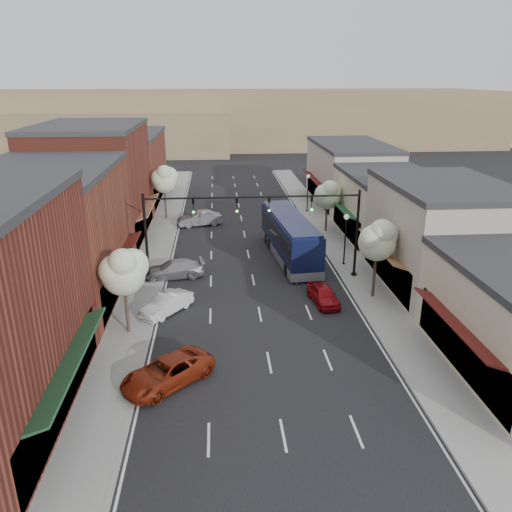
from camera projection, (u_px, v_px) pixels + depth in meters
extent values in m
plane|color=black|center=(263.00, 328.00, 31.45)|extent=(160.00, 160.00, 0.00)
cube|color=gray|center=(159.00, 240.00, 48.14)|extent=(2.80, 73.00, 0.15)
cube|color=gray|center=(330.00, 236.00, 49.40)|extent=(2.80, 73.00, 0.15)
cube|color=gray|center=(173.00, 240.00, 48.25)|extent=(0.25, 73.00, 0.17)
cube|color=gray|center=(316.00, 236.00, 49.30)|extent=(0.25, 73.00, 0.17)
cube|color=black|center=(58.00, 389.00, 22.66)|extent=(0.60, 11.90, 2.60)
cube|color=#1C4627|center=(72.00, 359.00, 22.21)|extent=(1.07, 9.80, 0.49)
cube|color=brown|center=(49.00, 237.00, 34.48)|extent=(9.00, 14.00, 9.00)
cube|color=#2D2D30|center=(39.00, 169.00, 32.88)|extent=(9.20, 14.10, 0.40)
cube|color=black|center=(115.00, 274.00, 35.78)|extent=(0.60, 11.90, 2.60)
cube|color=#521512|center=(125.00, 254.00, 35.33)|extent=(1.07, 9.80, 0.49)
cube|color=maroon|center=(94.00, 185.00, 47.35)|extent=(9.00, 14.00, 10.50)
cube|color=#2D2D30|center=(87.00, 126.00, 45.50)|extent=(9.20, 14.10, 0.40)
cube|color=black|center=(142.00, 221.00, 48.91)|extent=(0.60, 11.90, 2.60)
cube|color=#906241|center=(149.00, 206.00, 48.46)|extent=(1.07, 9.80, 0.49)
cube|color=brown|center=(124.00, 169.00, 62.78)|extent=(9.00, 18.00, 8.00)
cube|color=#2D2D30|center=(120.00, 135.00, 61.35)|extent=(9.20, 18.10, 0.40)
cube|color=black|center=(159.00, 187.00, 63.91)|extent=(0.60, 15.30, 2.60)
cube|color=#1C4627|center=(164.00, 175.00, 63.46)|extent=(1.07, 12.60, 0.49)
cube|color=black|center=(466.00, 348.00, 26.04)|extent=(0.60, 10.20, 2.60)
cube|color=#521512|center=(455.00, 323.00, 25.47)|extent=(1.07, 8.40, 0.49)
cube|color=#A89F90|center=(441.00, 238.00, 36.84)|extent=(8.00, 12.00, 7.50)
cube|color=#2D2D30|center=(448.00, 185.00, 35.49)|extent=(8.20, 12.10, 0.40)
cube|color=black|center=(390.00, 266.00, 37.29)|extent=(0.60, 10.20, 2.60)
cube|color=#906241|center=(381.00, 247.00, 36.72)|extent=(1.07, 8.40, 0.49)
cube|color=beige|center=(387.00, 207.00, 48.34)|extent=(8.00, 12.00, 6.00)
cube|color=#2D2D30|center=(390.00, 175.00, 47.25)|extent=(8.20, 12.10, 0.40)
cube|color=black|center=(349.00, 222.00, 48.54)|extent=(0.60, 10.20, 2.60)
cube|color=#1C4627|center=(342.00, 207.00, 47.97)|extent=(1.07, 8.40, 0.49)
cube|color=#A89F90|center=(350.00, 175.00, 61.30)|extent=(8.00, 16.00, 7.00)
cube|color=#2D2D30|center=(352.00, 145.00, 60.04)|extent=(8.20, 16.10, 0.40)
cube|color=black|center=(320.00, 191.00, 61.67)|extent=(0.60, 13.60, 2.60)
cube|color=#521512|center=(314.00, 179.00, 61.10)|extent=(1.07, 11.20, 0.49)
cube|color=#7A6647|center=(227.00, 118.00, 113.79)|extent=(120.00, 30.00, 12.00)
cube|color=#7A6647|center=(105.00, 134.00, 101.35)|extent=(50.00, 20.00, 8.00)
cylinder|color=black|center=(354.00, 275.00, 39.50)|extent=(0.44, 0.44, 0.30)
cylinder|color=black|center=(357.00, 235.00, 38.36)|extent=(0.20, 0.20, 7.00)
cylinder|color=black|center=(307.00, 196.00, 37.01)|extent=(8.00, 0.14, 0.14)
imported|color=black|center=(312.00, 204.00, 37.24)|extent=(0.18, 0.46, 1.10)
sphere|color=#19E533|center=(312.00, 210.00, 37.27)|extent=(0.18, 0.18, 0.18)
imported|color=black|center=(269.00, 205.00, 37.01)|extent=(0.18, 0.46, 1.10)
sphere|color=#19E533|center=(269.00, 211.00, 37.04)|extent=(0.18, 0.18, 0.18)
cylinder|color=black|center=(149.00, 281.00, 38.31)|extent=(0.44, 0.44, 0.30)
cylinder|color=black|center=(146.00, 240.00, 37.17)|extent=(0.20, 0.20, 7.00)
cylinder|color=black|center=(198.00, 198.00, 36.41)|extent=(8.00, 0.14, 0.14)
imported|color=black|center=(193.00, 206.00, 36.59)|extent=(0.18, 0.46, 1.10)
sphere|color=#19E533|center=(193.00, 212.00, 36.62)|extent=(0.18, 0.18, 0.18)
imported|color=black|center=(237.00, 205.00, 36.83)|extent=(0.18, 0.46, 1.10)
sphere|color=#19E533|center=(237.00, 211.00, 36.86)|extent=(0.18, 0.18, 0.18)
cylinder|color=#47382B|center=(374.00, 274.00, 35.19)|extent=(0.20, 0.20, 3.71)
sphere|color=beige|center=(377.00, 242.00, 34.41)|extent=(2.60, 2.60, 2.60)
sphere|color=beige|center=(383.00, 235.00, 34.57)|extent=(2.00, 2.00, 2.00)
sphere|color=beige|center=(373.00, 239.00, 33.98)|extent=(1.90, 1.90, 1.90)
sphere|color=beige|center=(382.00, 232.00, 33.63)|extent=(1.70, 1.70, 1.70)
cylinder|color=#47382B|center=(326.00, 216.00, 50.26)|extent=(0.20, 0.20, 3.33)
sphere|color=beige|center=(327.00, 196.00, 49.55)|extent=(2.60, 2.60, 2.60)
sphere|color=beige|center=(332.00, 191.00, 49.73)|extent=(2.00, 2.00, 2.00)
sphere|color=beige|center=(324.00, 194.00, 49.14)|extent=(1.90, 1.90, 1.90)
sphere|color=beige|center=(330.00, 189.00, 48.81)|extent=(1.70, 1.70, 1.70)
cylinder|color=#47382B|center=(127.00, 308.00, 30.24)|extent=(0.20, 0.20, 3.52)
sphere|color=beige|center=(123.00, 274.00, 29.49)|extent=(2.60, 2.60, 2.60)
sphere|color=beige|center=(132.00, 265.00, 29.66)|extent=(2.00, 2.00, 2.00)
sphere|color=beige|center=(115.00, 271.00, 29.06)|extent=(1.90, 1.90, 1.90)
sphere|color=beige|center=(122.00, 263.00, 28.73)|extent=(1.70, 1.70, 1.70)
cylinder|color=#47382B|center=(165.00, 203.00, 54.56)|extent=(0.20, 0.20, 3.84)
sphere|color=beige|center=(164.00, 181.00, 53.74)|extent=(2.60, 2.60, 2.60)
sphere|color=beige|center=(169.00, 176.00, 53.90)|extent=(2.00, 2.00, 2.00)
sphere|color=beige|center=(160.00, 178.00, 53.31)|extent=(1.90, 1.90, 1.90)
sphere|color=beige|center=(164.00, 173.00, 52.95)|extent=(1.70, 1.70, 1.70)
cylinder|color=black|center=(343.00, 264.00, 41.85)|extent=(0.28, 0.28, 0.20)
cylinder|color=black|center=(345.00, 243.00, 41.20)|extent=(0.12, 0.12, 4.00)
sphere|color=white|center=(347.00, 217.00, 40.45)|extent=(0.44, 0.44, 0.44)
cylinder|color=black|center=(307.00, 211.00, 58.25)|extent=(0.28, 0.28, 0.20)
cylinder|color=black|center=(308.00, 195.00, 57.61)|extent=(0.12, 0.12, 4.00)
sphere|color=white|center=(308.00, 176.00, 56.85)|extent=(0.44, 0.44, 0.44)
cube|color=#0D1335|center=(290.00, 236.00, 43.10)|extent=(3.76, 12.36, 3.10)
cube|color=#595B60|center=(289.00, 251.00, 43.59)|extent=(3.79, 12.38, 0.71)
cube|color=black|center=(290.00, 231.00, 42.95)|extent=(3.73, 11.39, 1.12)
cube|color=#0D1335|center=(290.00, 218.00, 42.56)|extent=(3.51, 11.85, 0.25)
cube|color=black|center=(309.00, 251.00, 37.30)|extent=(2.11, 0.28, 1.22)
cylinder|color=black|center=(287.00, 270.00, 39.46)|extent=(0.42, 1.08, 1.05)
cylinder|color=black|center=(316.00, 268.00, 39.85)|extent=(0.42, 1.08, 1.05)
cylinder|color=black|center=(267.00, 239.00, 46.97)|extent=(0.42, 1.08, 1.05)
cylinder|color=black|center=(292.00, 238.00, 47.36)|extent=(0.42, 1.08, 1.05)
cylinder|color=black|center=(270.00, 244.00, 45.66)|extent=(0.42, 1.08, 1.05)
cylinder|color=black|center=(296.00, 242.00, 46.05)|extent=(0.42, 1.08, 1.05)
imported|color=maroon|center=(323.00, 295.00, 34.76)|extent=(2.01, 3.95, 1.29)
imported|color=maroon|center=(167.00, 372.00, 25.58)|extent=(5.26, 5.05, 1.39)
imported|color=silver|center=(167.00, 304.00, 33.30)|extent=(3.57, 4.05, 1.33)
imported|color=gray|center=(174.00, 269.00, 39.18)|extent=(5.04, 2.68, 1.39)
imported|color=gray|center=(200.00, 219.00, 52.85)|extent=(4.90, 2.65, 1.53)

